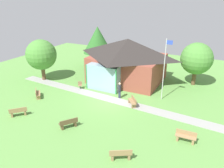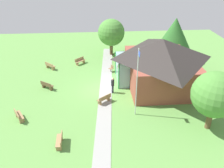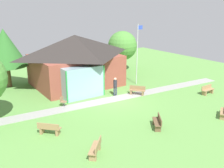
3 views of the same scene
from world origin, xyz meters
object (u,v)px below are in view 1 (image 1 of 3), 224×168
at_px(bench_front_center, 69,123).
at_px(flagpole, 164,68).
at_px(bench_lawn_far_right, 186,137).
at_px(bench_front_left, 18,112).
at_px(tree_behind_pavilion_right, 197,59).
at_px(bench_front_right, 121,154).
at_px(pavilion, 127,59).
at_px(bench_rear_near_path, 133,102).
at_px(tree_west_hedge, 41,55).
at_px(patio_chair_west, 80,85).
at_px(bench_mid_left, 38,94).
at_px(tree_behind_pavilion_left, 98,40).
at_px(visitor_on_path, 120,89).

bearing_deg(bench_front_center, flagpole, 3.99).
xyz_separation_m(flagpole, bench_lawn_far_right, (3.47, -6.30, -3.04)).
relative_size(bench_front_left, tree_behind_pavilion_right, 0.28).
bearing_deg(bench_front_right, bench_front_left, 143.59).
relative_size(pavilion, bench_front_left, 6.65).
relative_size(bench_rear_near_path, bench_front_center, 0.98).
bearing_deg(bench_front_right, tree_behind_pavilion_right, 51.25).
bearing_deg(bench_front_left, tree_west_hedge, 71.99).
distance_m(flagpole, tree_behind_pavilion_right, 6.16).
bearing_deg(patio_chair_west, tree_west_hedge, -38.56).
bearing_deg(bench_front_center, bench_mid_left, 98.91).
bearing_deg(pavilion, tree_west_hedge, -154.92).
xyz_separation_m(tree_west_hedge, tree_behind_pavilion_right, (17.24, 6.79, -0.02)).
bearing_deg(bench_front_center, pavilion, 36.12).
bearing_deg(tree_behind_pavilion_right, bench_mid_left, -141.68).
distance_m(bench_rear_near_path, bench_lawn_far_right, 6.70).
relative_size(flagpole, bench_mid_left, 4.54).
height_order(bench_rear_near_path, bench_lawn_far_right, same).
distance_m(bench_lawn_far_right, patio_chair_west, 13.47).
bearing_deg(tree_behind_pavilion_right, patio_chair_west, -147.70).
xyz_separation_m(pavilion, bench_rear_near_path, (3.28, -6.06, -2.33)).
relative_size(bench_lawn_far_right, patio_chair_west, 1.76).
height_order(pavilion, tree_behind_pavilion_left, tree_behind_pavilion_left).
xyz_separation_m(bench_front_right, bench_front_center, (-5.36, 1.54, 0.00)).
bearing_deg(bench_rear_near_path, bench_front_left, 88.40).
bearing_deg(visitor_on_path, pavilion, -44.78).
bearing_deg(bench_front_left, flagpole, -5.69).
bearing_deg(bench_front_right, visitor_on_path, 84.79).
distance_m(bench_mid_left, patio_chair_west, 4.76).
xyz_separation_m(flagpole, bench_rear_near_path, (-2.17, -2.70, -3.04)).
xyz_separation_m(pavilion, bench_front_center, (0.10, -12.05, -2.33)).
distance_m(flagpole, tree_behind_pavilion_left, 13.35).
bearing_deg(tree_behind_pavilion_right, bench_lawn_far_right, -84.43).
height_order(pavilion, tree_behind_pavilion_right, pavilion).
height_order(bench_mid_left, patio_chair_west, patio_chair_west).
bearing_deg(bench_mid_left, bench_front_left, -24.80).
relative_size(flagpole, bench_front_center, 4.27).
distance_m(bench_mid_left, bench_front_center, 7.22).
bearing_deg(pavilion, tree_behind_pavilion_left, 150.57).
height_order(visitor_on_path, tree_behind_pavilion_left, tree_behind_pavilion_left).
height_order(bench_front_right, visitor_on_path, visitor_on_path).
relative_size(pavilion, bench_mid_left, 6.68).
relative_size(pavilion, visitor_on_path, 5.32).
bearing_deg(visitor_on_path, flagpole, -127.22).
bearing_deg(bench_front_center, tree_behind_pavilion_left, 57.30).
bearing_deg(flagpole, bench_mid_left, -155.27).
bearing_deg(pavilion, tree_behind_pavilion_right, 16.87).
xyz_separation_m(bench_front_left, bench_mid_left, (-1.28, 3.71, 0.00)).
relative_size(bench_front_left, tree_behind_pavilion_left, 0.24).
height_order(bench_lawn_far_right, patio_chair_west, patio_chair_west).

